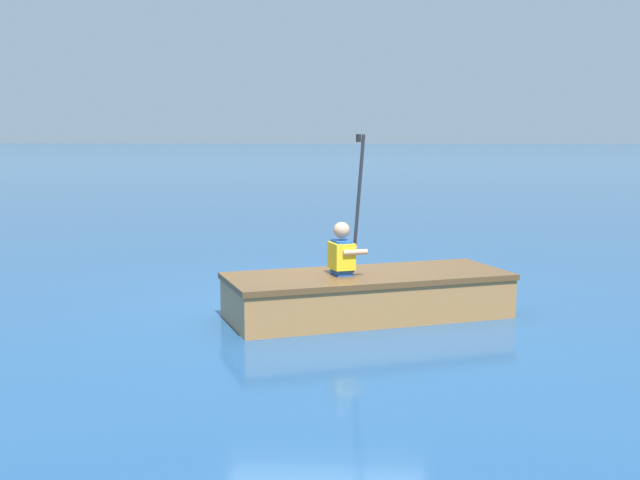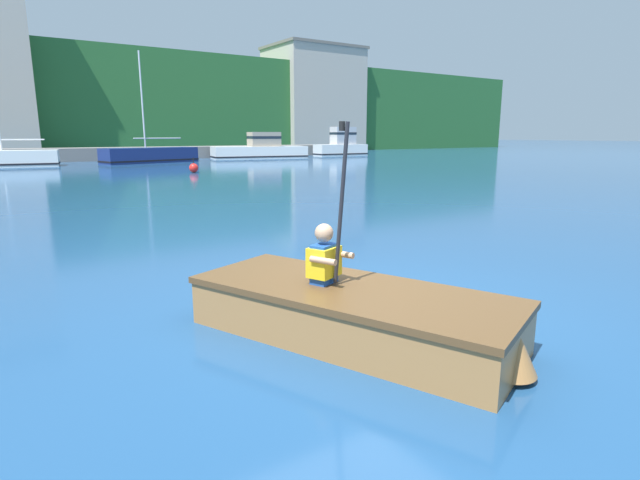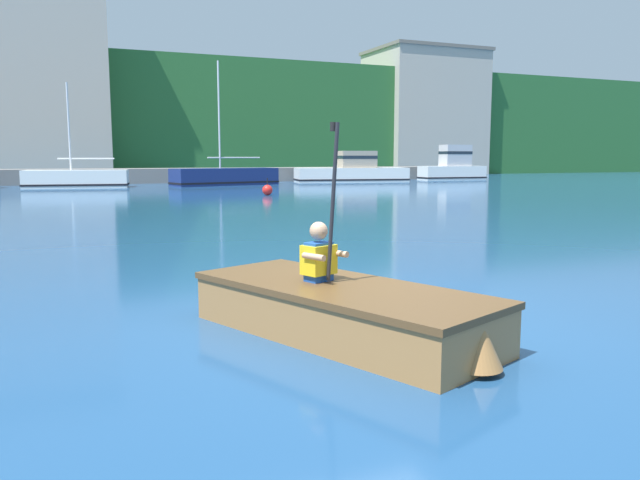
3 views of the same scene
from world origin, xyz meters
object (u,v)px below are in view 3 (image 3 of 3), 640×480
moored_boat_dock_west_inner (225,177)px  moored_boat_dock_east_inner (353,171)px  rowboat_foreground (345,308)px  channel_buoy (267,190)px  moored_boat_dock_west_end (453,167)px  person_paddler (320,253)px  moored_boat_dock_east_end (77,179)px

moored_boat_dock_west_inner → moored_boat_dock_east_inner: bearing=10.3°
rowboat_foreground → channel_buoy: bearing=74.0°
rowboat_foreground → channel_buoy: channel_buoy is taller
moored_boat_dock_west_end → moored_boat_dock_east_inner: moored_boat_dock_west_end is taller
moored_boat_dock_west_end → person_paddler: bearing=-126.4°
person_paddler → moored_boat_dock_east_inner: bearing=63.9°
moored_boat_dock_east_inner → person_paddler: 35.15m
moored_boat_dock_west_end → channel_buoy: moored_boat_dock_west_end is taller
moored_boat_dock_east_inner → moored_boat_dock_east_end: size_ratio=1.39×
moored_boat_dock_east_inner → moored_boat_dock_east_end: moored_boat_dock_east_end is taller
moored_boat_dock_east_end → channel_buoy: moored_boat_dock_east_end is taller
moored_boat_dock_west_end → moored_boat_dock_west_inner: 17.06m
moored_boat_dock_east_inner → channel_buoy: 14.98m
moored_boat_dock_east_inner → moored_boat_dock_east_end: bearing=-175.5°
person_paddler → moored_boat_dock_west_inner: bearing=77.6°
rowboat_foreground → person_paddler: size_ratio=2.18×
moored_boat_dock_east_end → person_paddler: bearing=-87.5°
moored_boat_dock_east_end → channel_buoy: 12.55m
moored_boat_dock_west_inner → rowboat_foreground: 30.93m
rowboat_foreground → channel_buoy: size_ratio=4.40×
rowboat_foreground → person_paddler: person_paddler is taller
moored_boat_dock_east_inner → channel_buoy: moored_boat_dock_east_inner is taller
moored_boat_dock_east_end → moored_boat_dock_west_inner: bearing=-2.1°
moored_boat_dock_east_inner → rowboat_foreground: 35.37m
moored_boat_dock_west_end → moored_boat_dock_west_inner: moored_boat_dock_west_inner is taller
rowboat_foreground → channel_buoy: (5.82, 20.31, -0.04)m
moored_boat_dock_east_end → rowboat_foreground: bearing=-87.3°
channel_buoy → moored_boat_dock_west_end: bearing=34.2°
moored_boat_dock_west_end → moored_boat_dock_east_inner: size_ratio=0.64×
moored_boat_dock_east_inner → person_paddler: bearing=-116.1°
rowboat_foreground → person_paddler: bearing=112.1°
moored_boat_dock_west_inner → channel_buoy: size_ratio=9.63×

